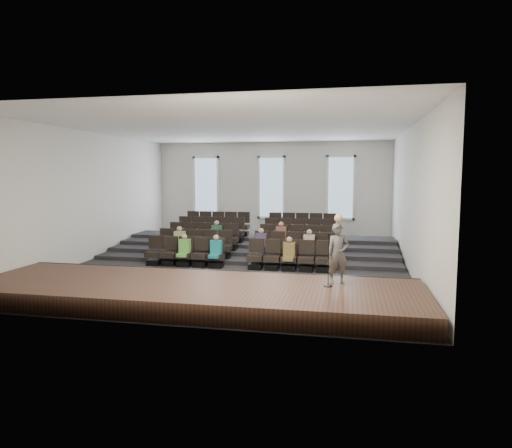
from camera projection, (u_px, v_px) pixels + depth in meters
The scene contains 14 objects.
ground at pixel (240, 265), 16.90m from camera, with size 14.00×14.00×0.00m, color black.
ceiling at pixel (239, 128), 16.37m from camera, with size 12.00×14.00×0.02m, color white.
wall_back at pixel (272, 191), 23.47m from camera, with size 12.00×0.04×5.00m, color silver.
wall_front at pixel (162, 213), 9.80m from camera, with size 12.00×0.04×5.00m, color silver.
wall_left at pixel (90, 196), 17.84m from camera, with size 0.04×14.00×5.00m, color silver.
wall_right at pixel (412, 199), 15.43m from camera, with size 0.04×14.00×5.00m, color silver.
stage at pixel (193, 293), 11.91m from camera, with size 11.80×3.60×0.50m, color #472A1E.
stage_lip at pixel (213, 278), 13.63m from camera, with size 11.80×0.06×0.52m, color black.
risers at pixel (257, 247), 19.97m from camera, with size 11.80×4.80×0.60m.
seating_rows at pixel (249, 241), 18.33m from camera, with size 6.80×4.70×1.67m.
windows at pixel (271, 187), 23.39m from camera, with size 8.44×0.10×3.24m.
audience at pixel (241, 242), 17.13m from camera, with size 5.45×2.64×1.10m.
speaker at pixel (338, 254), 11.85m from camera, with size 0.57×0.38×1.57m, color #53504E.
mic_stand at pixel (328, 271), 11.56m from camera, with size 0.23×0.23×1.37m.
Camera 1 is at (3.96, -16.18, 3.31)m, focal length 32.00 mm.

